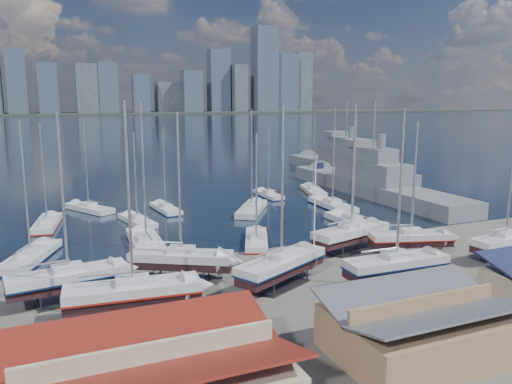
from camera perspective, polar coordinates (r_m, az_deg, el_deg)
name	(u,v)px	position (r m, az deg, el deg)	size (l,w,h in m)	color
ground	(307,277)	(49.05, 5.80, -9.62)	(1400.00, 1400.00, 0.00)	#605E59
water	(80,126)	(351.40, -19.43, 7.15)	(1400.00, 600.00, 0.40)	#1B2A3E
far_shore	(64,114)	(610.89, -21.07, 8.35)	(1400.00, 80.00, 2.20)	#2D332D
skyline	(54,79)	(604.62, -22.05, 11.88)	(639.14, 43.80, 107.69)	#475166
shed_red	(153,379)	(28.62, -11.70, -20.21)	(14.70, 9.45, 4.51)	#BFB293
shed_grey	(423,323)	(36.13, 18.51, -14.06)	(12.60, 8.40, 4.17)	#8C6B4C
sailboat_cradle_0	(69,278)	(45.36, -20.64, -9.20)	(10.08, 4.06, 15.84)	#2D2D33
sailboat_cradle_1	(133,293)	(40.58, -13.86, -11.09)	(10.66, 3.90, 16.80)	#2D2D33
sailboat_cradle_2	(181,259)	(47.94, -8.55, -7.56)	(9.70, 7.16, 15.76)	#2D2D33
sailboat_cradle_3	(282,264)	(45.84, 2.93, -8.27)	(10.40, 7.14, 16.46)	#2D2D33
sailboat_cradle_4	(351,233)	(57.05, 10.81, -4.66)	(10.42, 5.34, 16.35)	#2D2D33
sailboat_cradle_5	(396,265)	(47.54, 15.73, -7.98)	(10.08, 3.11, 16.14)	#2D2D33
sailboat_cradle_6	(411,238)	(56.97, 17.29, -5.08)	(9.30, 5.04, 14.59)	#2D2D33
sailboat_cradle_7	(506,241)	(59.63, 26.62, -5.04)	(9.03, 3.36, 14.52)	#2D2D33
sailboat_moored_0	(31,258)	(58.28, -24.34, -6.93)	(6.61, 10.81, 15.65)	black
sailboat_moored_1	(47,225)	(72.69, -22.75, -3.47)	(4.29, 10.07, 14.59)	black
sailboat_moored_2	(89,209)	(80.47, -18.57, -1.89)	(7.09, 9.63, 14.45)	black
sailboat_moored_3	(146,245)	(59.14, -12.42, -5.97)	(3.64, 11.80, 17.50)	black
sailboat_moored_4	(137,222)	(70.64, -13.42, -3.30)	(4.19, 9.01, 13.12)	black
sailboat_moored_5	(166,209)	(77.51, -10.30, -1.97)	(3.37, 9.02, 13.17)	black
sailboat_moored_6	(256,241)	(59.51, 0.04, -5.62)	(5.89, 9.41, 13.66)	black
sailboat_moored_7	(252,210)	(75.54, -0.49, -2.12)	(8.39, 10.60, 16.17)	black
sailboat_moored_8	(268,195)	(87.45, 1.43, -0.38)	(2.42, 8.47, 12.64)	black
sailboat_moored_9	(352,223)	(69.15, 10.96, -3.50)	(2.99, 10.35, 15.58)	black
sailboat_moored_10	(332,206)	(79.40, 8.71, -1.63)	(3.60, 11.18, 16.52)	black
sailboat_moored_11	(313,192)	(91.53, 6.55, 0.04)	(5.45, 10.44, 15.03)	black
naval_ship_east	(371,185)	(92.09, 13.04, 0.76)	(7.32, 45.27, 18.07)	slate
naval_ship_west	(345,166)	(117.15, 10.11, 2.91)	(7.08, 43.31, 17.90)	slate
car_a	(247,325)	(37.56, -1.04, -14.91)	(1.70, 4.22, 1.44)	gray
car_b	(363,311)	(40.72, 12.14, -13.18)	(1.35, 3.86, 1.27)	gray
car_c	(394,314)	(40.40, 15.47, -13.26)	(2.70, 5.86, 1.63)	gray
car_d	(432,304)	(43.00, 19.51, -12.02)	(2.25, 5.53, 1.61)	gray
flagpole	(315,206)	(50.76, 6.81, -1.66)	(0.97, 0.12, 10.89)	white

